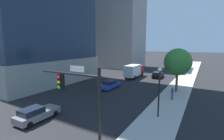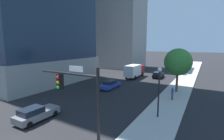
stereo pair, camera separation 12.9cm
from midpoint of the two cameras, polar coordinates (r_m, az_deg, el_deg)
The scene contains 10 objects.
sidewalk at distance 26.36m, azimuth 20.02°, elevation -8.50°, with size 4.04×120.00×0.15m, color #B2AFA8.
construction_building at distance 58.51m, azimuth 2.66°, elevation 17.55°, with size 15.01×17.17×39.21m.
traffic_light_pole at distance 10.96m, azimuth -10.95°, elevation -8.73°, with size 4.84×0.48×6.08m.
street_lamp at distance 17.68m, azimuth 15.54°, elevation -4.65°, with size 0.44×0.44×5.21m.
street_tree at distance 28.33m, azimuth 21.28°, elevation 2.54°, with size 4.26×4.26×6.89m.
car_blue at distance 29.62m, azimuth -0.85°, elevation -4.94°, with size 1.91×4.75×1.37m.
car_gray at distance 18.95m, azimuth -24.48°, elevation -13.37°, with size 1.79×4.41×1.47m.
car_black at distance 40.29m, azimuth 15.16°, elevation -1.58°, with size 1.79×4.51×1.49m.
box_truck at distance 39.38m, azimuth 7.36°, elevation -0.13°, with size 2.27×7.32×3.03m.
pedestrian_blue_shirt at distance 24.36m, azimuth 19.61°, elevation -7.51°, with size 0.34×0.34×1.73m.
Camera 1 is at (11.93, -5.03, 7.51)m, focal length 26.96 mm.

